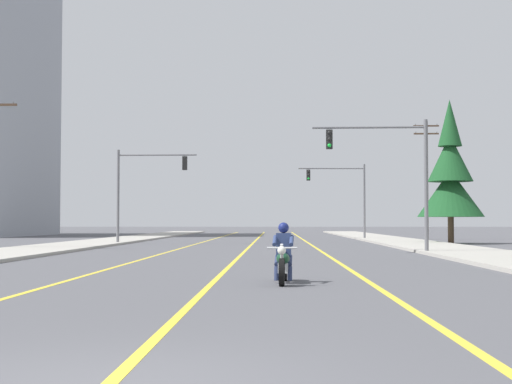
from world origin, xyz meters
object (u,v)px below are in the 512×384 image
traffic_signal_near_right (392,164)px  utility_pole_right_far (427,176)px  traffic_signal_mid_right (345,189)px  conifer_tree_right_verge_far (450,177)px  motorcycle_with_rider (283,259)px  traffic_signal_near_left (141,181)px

traffic_signal_near_right → utility_pole_right_far: bearing=75.1°
traffic_signal_mid_right → utility_pole_right_far: (6.77, 0.40, 1.13)m
traffic_signal_mid_right → conifer_tree_right_verge_far: conifer_tree_right_verge_far is taller
motorcycle_with_rider → traffic_signal_mid_right: traffic_signal_mid_right is taller
motorcycle_with_rider → conifer_tree_right_verge_far: size_ratio=0.23×
conifer_tree_right_verge_far → traffic_signal_mid_right: bearing=117.9°
utility_pole_right_far → conifer_tree_right_verge_far: size_ratio=1.02×
traffic_signal_near_right → conifer_tree_right_verge_far: bearing=67.4°
utility_pole_right_far → traffic_signal_near_left: bearing=-148.9°
traffic_signal_near_left → utility_pole_right_far: utility_pole_right_far is taller
motorcycle_with_rider → traffic_signal_mid_right: bearing=82.5°
traffic_signal_near_left → conifer_tree_right_verge_far: size_ratio=0.64×
traffic_signal_near_right → traffic_signal_near_left: bearing=135.9°
conifer_tree_right_verge_far → motorcycle_with_rider: bearing=-110.2°
traffic_signal_near_left → conifer_tree_right_verge_far: bearing=3.6°
motorcycle_with_rider → conifer_tree_right_verge_far: 33.49m
motorcycle_with_rider → traffic_signal_near_right: traffic_signal_near_right is taller
conifer_tree_right_verge_far → traffic_signal_near_right: bearing=-112.6°
motorcycle_with_rider → conifer_tree_right_verge_far: bearing=69.8°
utility_pole_right_far → conifer_tree_right_verge_far: utility_pole_right_far is taller
traffic_signal_near_left → conifer_tree_right_verge_far: 20.52m
traffic_signal_mid_right → conifer_tree_right_verge_far: bearing=-62.1°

